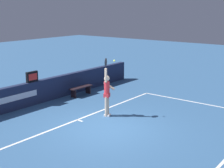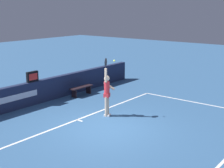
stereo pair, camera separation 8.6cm
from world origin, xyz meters
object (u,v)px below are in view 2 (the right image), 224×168
Objects in this scene: speed_display at (32,77)px; tennis_ball at (114,61)px; courtside_bench_near at (81,89)px; tennis_player at (107,92)px.

tennis_ball is (0.95, -4.02, 1.02)m from speed_display.
courtside_bench_near is at bearing -14.62° from speed_display.
tennis_ball is at bearing -76.76° from speed_display.
tennis_ball is at bearing -115.19° from courtside_bench_near.
tennis_player is 3.57m from courtside_bench_near.
tennis_ball is at bearing -69.27° from tennis_player.
tennis_player is at bearing 110.73° from tennis_ball.
tennis_player is 1.78× the size of courtside_bench_near.
tennis_ball is 0.05× the size of courtside_bench_near.
tennis_ball reaches higher than courtside_bench_near.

